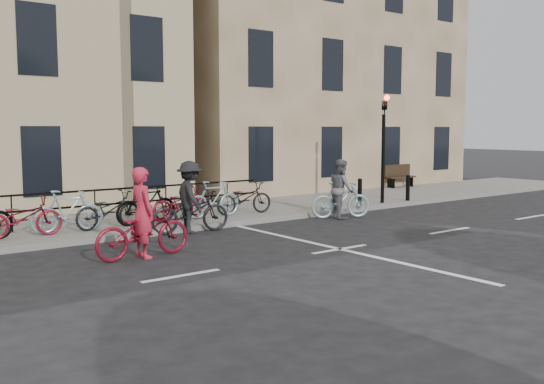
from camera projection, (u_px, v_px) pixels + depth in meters
ground at (340, 249)px, 13.49m from camera, size 120.00×120.00×0.00m
sidewalk at (68, 229)px, 15.78m from camera, size 46.00×4.00×0.15m
building_east at (287, 54)px, 28.55m from camera, size 14.00×10.00×12.00m
traffic_light at (384, 135)px, 20.41m from camera, size 0.18×0.30×3.90m
bollard_east at (360, 192)px, 19.81m from camera, size 0.14×0.14×0.90m
bollard_west at (408, 188)px, 21.27m from camera, size 0.14×0.14×0.90m
bench at (399, 175)px, 26.19m from camera, size 1.60×0.41×0.97m
parked_bikes at (108, 209)px, 15.39m from camera, size 10.40×1.23×1.05m
cyclist_pink at (143, 226)px, 12.57m from camera, size 2.16×0.85×1.90m
cyclist_grey at (341, 194)px, 18.08m from camera, size 1.88×1.22×1.77m
cyclist_dark at (190, 205)px, 15.54m from camera, size 2.17×1.29×1.86m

